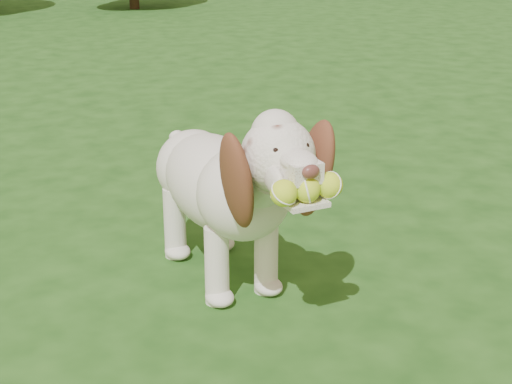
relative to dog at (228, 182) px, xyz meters
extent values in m
plane|color=#183E11|center=(-0.25, -0.01, -0.41)|extent=(80.00, 80.00, 0.00)
ellipsoid|color=silver|center=(-0.02, 0.10, -0.04)|extent=(0.45, 0.70, 0.34)
ellipsoid|color=silver|center=(0.03, -0.14, 0.00)|extent=(0.39, 0.39, 0.33)
ellipsoid|color=silver|center=(-0.06, 0.33, -0.05)|extent=(0.36, 0.36, 0.30)
cylinder|color=silver|center=(0.05, -0.26, 0.09)|extent=(0.22, 0.29, 0.26)
sphere|color=silver|center=(0.08, -0.39, 0.22)|extent=(0.28, 0.28, 0.24)
sphere|color=silver|center=(0.07, -0.37, 0.28)|extent=(0.18, 0.18, 0.15)
cube|color=silver|center=(0.10, -0.52, 0.21)|extent=(0.12, 0.15, 0.06)
ellipsoid|color=#592D28|center=(0.12, -0.59, 0.23)|extent=(0.06, 0.05, 0.04)
cube|color=silver|center=(0.10, -0.53, 0.12)|extent=(0.15, 0.17, 0.02)
ellipsoid|color=brown|center=(-0.06, -0.40, 0.15)|extent=(0.16, 0.24, 0.36)
ellipsoid|color=brown|center=(0.21, -0.35, 0.15)|extent=(0.17, 0.22, 0.36)
cylinder|color=silver|center=(-0.09, 0.46, -0.01)|extent=(0.09, 0.17, 0.13)
cylinder|color=silver|center=(-0.07, -0.14, -0.26)|extent=(0.10, 0.10, 0.29)
cylinder|color=silver|center=(0.12, -0.10, -0.26)|extent=(0.10, 0.10, 0.29)
cylinder|color=silver|center=(-0.16, 0.29, -0.26)|extent=(0.10, 0.10, 0.29)
cylinder|color=silver|center=(0.04, 0.33, -0.26)|extent=(0.10, 0.10, 0.29)
sphere|color=#D3E426|center=(0.04, -0.59, 0.17)|extent=(0.09, 0.09, 0.08)
sphere|color=#D3E426|center=(0.11, -0.57, 0.17)|extent=(0.09, 0.09, 0.08)
sphere|color=#D3E426|center=(0.19, -0.56, 0.17)|extent=(0.09, 0.09, 0.08)
camera|label=1|loc=(-0.58, -2.61, 0.98)|focal=55.00mm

